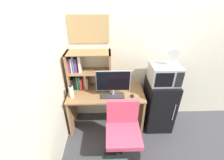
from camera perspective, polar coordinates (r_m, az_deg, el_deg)
wall_back at (r=2.90m, az=25.11°, el=9.38°), size 6.40×0.04×2.60m
wall_left at (r=1.43m, az=-33.39°, el=-15.33°), size 0.04×4.40×2.60m
desk at (r=2.72m, az=-2.14°, el=-8.22°), size 1.25×0.59×0.72m
hutch_bookshelf at (r=2.60m, az=-10.40°, el=3.16°), size 0.70×0.29×0.65m
monitor at (r=2.38m, az=0.42°, el=-0.78°), size 0.53×0.17×0.44m
keyboard at (r=2.49m, az=0.19°, el=-5.88°), size 0.37×0.14×0.02m
computer_mouse at (r=2.50m, az=7.44°, el=-5.79°), size 0.06×0.08×0.03m
water_bottle at (r=2.51m, az=-14.69°, el=-4.19°), size 0.07×0.07×0.22m
mini_fridge at (r=2.88m, az=16.71°, el=-8.55°), size 0.46×0.53×0.91m
microwave at (r=2.56m, az=18.67°, el=2.13°), size 0.45×0.39×0.30m
desk_fan at (r=2.47m, az=21.47°, el=8.07°), size 0.16×0.11×0.25m
desk_chair at (r=2.39m, az=3.96°, el=-19.49°), size 0.55×0.55×0.88m
wall_corkboard at (r=2.48m, az=-8.48°, el=18.00°), size 0.61×0.02×0.41m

